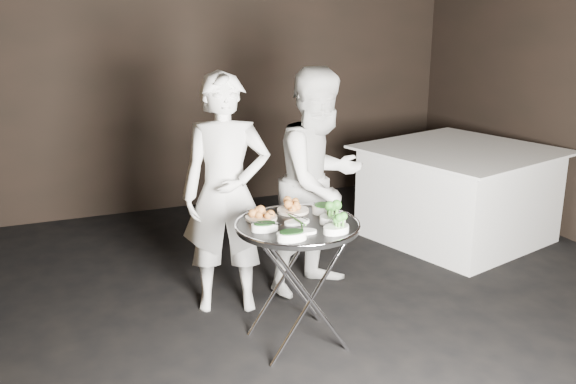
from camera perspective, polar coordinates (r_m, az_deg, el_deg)
name	(u,v)px	position (r m, az deg, el deg)	size (l,w,h in m)	color
floor	(329,376)	(3.89, 3.65, -16.00)	(6.00, 7.00, 0.05)	black
wall_back	(178,63)	(6.66, -9.74, 11.27)	(6.00, 0.05, 3.00)	black
tray_stand	(297,279)	(3.98, 0.83, -7.71)	(0.53, 0.45, 0.77)	silver
serving_tray	(298,225)	(3.85, 0.85, -2.99)	(0.76, 0.76, 0.04)	black
potato_plate_a	(261,214)	(3.93, -2.40, -1.98)	(0.20, 0.20, 0.07)	beige
potato_plate_b	(293,207)	(4.06, 0.45, -1.34)	(0.20, 0.20, 0.07)	beige
greens_bowl	(323,208)	(4.04, 3.13, -1.39)	(0.14, 0.14, 0.08)	white
asparagus_plate_a	(297,221)	(3.85, 0.80, -2.60)	(0.17, 0.10, 0.03)	white
asparagus_plate_b	(303,231)	(3.69, 1.31, -3.45)	(0.18, 0.14, 0.03)	white
spinach_bowl_a	(265,226)	(3.73, -2.09, -3.01)	(0.17, 0.12, 0.07)	white
spinach_bowl_b	(292,234)	(3.58, 0.33, -3.79)	(0.18, 0.12, 0.07)	white
broccoli_bowl_a	(333,217)	(3.87, 4.00, -2.24)	(0.20, 0.16, 0.07)	white
broccoli_bowl_b	(336,228)	(3.70, 4.30, -3.18)	(0.18, 0.14, 0.07)	white
serving_utensils	(296,213)	(3.90, 0.68, -1.86)	(0.57, 0.42, 0.01)	silver
waiter_left	(226,194)	(4.35, -5.53, -0.20)	(0.60, 0.39, 1.65)	silver
waiter_right	(320,181)	(4.65, 2.88, 0.94)	(0.80, 0.62, 1.65)	silver
dining_table	(458,193)	(5.98, 14.86, -0.12)	(1.47, 1.47, 0.84)	white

